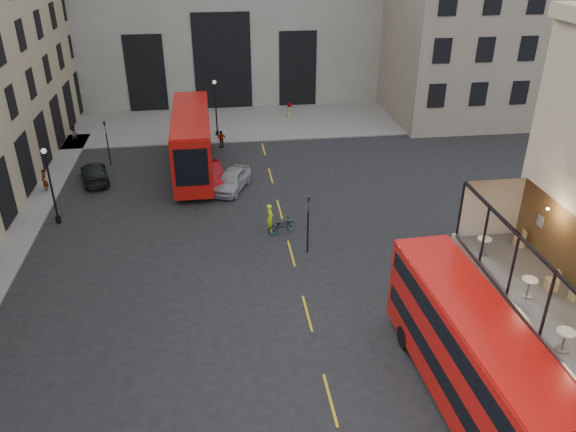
{
  "coord_description": "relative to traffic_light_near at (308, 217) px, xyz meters",
  "views": [
    {
      "loc": [
        -6.09,
        -17.06,
        17.91
      ],
      "look_at": [
        -2.31,
        11.23,
        3.0
      ],
      "focal_mm": 35.0,
      "sensor_mm": 36.0,
      "label": 1
    }
  ],
  "objects": [
    {
      "name": "cafe_table_mid",
      "position": [
        6.89,
        -11.97,
        2.71
      ],
      "size": [
        0.64,
        0.64,
        0.81
      ],
      "color": "beige",
      "rests_on": "cafe_floor"
    },
    {
      "name": "ground",
      "position": [
        1.0,
        -12.0,
        -2.42
      ],
      "size": [
        140.0,
        140.0,
        0.0
      ],
      "primitive_type": "plane",
      "color": "black",
      "rests_on": "ground"
    },
    {
      "name": "cafe_chair_b",
      "position": [
        8.66,
        -12.48,
        2.41
      ],
      "size": [
        0.46,
        0.46,
        0.79
      ],
      "color": "#CCB876",
      "rests_on": "cafe_floor"
    },
    {
      "name": "cafe_chair_c",
      "position": [
        8.11,
        -11.66,
        2.44
      ],
      "size": [
        0.53,
        0.53,
        0.88
      ],
      "color": "#DCB47F",
      "rests_on": "cafe_floor"
    },
    {
      "name": "pavement_far",
      "position": [
        -5.0,
        26.0,
        -2.36
      ],
      "size": [
        40.0,
        12.0,
        0.12
      ],
      "primitive_type": "cube",
      "color": "slate",
      "rests_on": "ground"
    },
    {
      "name": "pedestrian_c",
      "position": [
        -4.68,
        18.85,
        -1.63
      ],
      "size": [
        1.0,
        0.73,
        1.58
      ],
      "primitive_type": "imported",
      "rotation": [
        0.0,
        0.0,
        3.56
      ],
      "color": "gray",
      "rests_on": "ground"
    },
    {
      "name": "pedestrian_b",
      "position": [
        -6.72,
        16.17,
        -1.52
      ],
      "size": [
        1.23,
        1.33,
        1.8
      ],
      "primitive_type": "imported",
      "rotation": [
        0.0,
        0.0,
        0.93
      ],
      "color": "gray",
      "rests_on": "ground"
    },
    {
      "name": "traffic_light_near",
      "position": [
        0.0,
        0.0,
        0.0
      ],
      "size": [
        0.16,
        0.2,
        3.8
      ],
      "color": "black",
      "rests_on": "ground"
    },
    {
      "name": "street_lamp_b",
      "position": [
        -5.0,
        22.0,
        -0.03
      ],
      "size": [
        0.36,
        0.36,
        5.33
      ],
      "color": "black",
      "rests_on": "ground"
    },
    {
      "name": "street_lamp_a",
      "position": [
        -16.0,
        6.0,
        -0.03
      ],
      "size": [
        0.36,
        0.36,
        5.33
      ],
      "color": "black",
      "rests_on": "ground"
    },
    {
      "name": "cyclist",
      "position": [
        -1.97,
        3.14,
        -1.5
      ],
      "size": [
        0.49,
        0.7,
        1.84
      ],
      "primitive_type": "imported",
      "rotation": [
        0.0,
        0.0,
        1.64
      ],
      "color": "#E1FF1A",
      "rests_on": "ground"
    },
    {
      "name": "cafe_chair_d",
      "position": [
        8.51,
        -8.21,
        2.42
      ],
      "size": [
        0.45,
        0.45,
        0.82
      ],
      "color": "#D3B27A",
      "rests_on": "cafe_floor"
    },
    {
      "name": "gateway",
      "position": [
        -4.0,
        35.99,
        6.96
      ],
      "size": [
        35.0,
        10.6,
        18.0
      ],
      "color": "#9E9C93",
      "rests_on": "ground"
    },
    {
      "name": "pedestrian_d",
      "position": [
        2.51,
        26.82,
        -1.65
      ],
      "size": [
        0.79,
        0.9,
        1.55
      ],
      "primitive_type": "imported",
      "rotation": [
        0.0,
        0.0,
        2.06
      ],
      "color": "gray",
      "rests_on": "ground"
    },
    {
      "name": "cafe_table_near",
      "position": [
        6.48,
        -15.16,
        2.71
      ],
      "size": [
        0.65,
        0.65,
        0.81
      ],
      "color": "white",
      "rests_on": "cafe_floor"
    },
    {
      "name": "cafe_table_far",
      "position": [
        6.56,
        -8.63,
        2.7
      ],
      "size": [
        0.63,
        0.63,
        0.79
      ],
      "color": "white",
      "rests_on": "cafe_floor"
    },
    {
      "name": "pedestrian_e",
      "position": [
        -18.0,
        11.18,
        -1.52
      ],
      "size": [
        0.54,
        0.72,
        1.82
      ],
      "primitive_type": "imported",
      "rotation": [
        0.0,
        0.0,
        4.87
      ],
      "color": "gray",
      "rests_on": "ground"
    },
    {
      "name": "host_frontage",
      "position": [
        7.5,
        -12.0,
        -0.17
      ],
      "size": [
        3.0,
        11.0,
        4.5
      ],
      "primitive_type": "cube",
      "color": "tan",
      "rests_on": "ground"
    },
    {
      "name": "cafe_floor",
      "position": [
        7.5,
        -12.0,
        2.12
      ],
      "size": [
        3.0,
        10.0,
        0.1
      ],
      "primitive_type": "cube",
      "color": "slate",
      "rests_on": "host_frontage"
    },
    {
      "name": "car_a",
      "position": [
        -4.17,
        9.82,
        -1.64
      ],
      "size": [
        3.48,
        4.96,
        1.57
      ],
      "primitive_type": "imported",
      "rotation": [
        0.0,
        0.0,
        -0.39
      ],
      "color": "#9C9EA4",
      "rests_on": "ground"
    },
    {
      "name": "pedestrian_a",
      "position": [
        -18.0,
        22.16,
        -1.64
      ],
      "size": [
        0.88,
        0.76,
        1.56
      ],
      "primitive_type": "imported",
      "rotation": [
        0.0,
        0.0,
        0.25
      ],
      "color": "gray",
      "rests_on": "ground"
    },
    {
      "name": "traffic_light_far",
      "position": [
        -14.0,
        16.0,
        0.0
      ],
      "size": [
        0.16,
        0.2,
        3.8
      ],
      "color": "black",
      "rests_on": "ground"
    },
    {
      "name": "bus_far",
      "position": [
        -7.03,
        13.64,
        0.36
      ],
      "size": [
        3.03,
        12.48,
        4.97
      ],
      "color": "#AE100C",
      "rests_on": "ground"
    },
    {
      "name": "car_b",
      "position": [
        -5.75,
        10.85,
        -1.62
      ],
      "size": [
        2.61,
        5.13,
        1.61
      ],
      "primitive_type": "imported",
      "rotation": [
        0.0,
        0.0,
        0.19
      ],
      "color": "#980911",
      "rests_on": "ground"
    },
    {
      "name": "bicycle",
      "position": [
        -1.25,
        2.69,
        -1.92
      ],
      "size": [
        2.05,
        1.34,
        1.02
      ],
      "primitive_type": "imported",
      "rotation": [
        0.0,
        0.0,
        1.95
      ],
      "color": "gray",
      "rests_on": "ground"
    },
    {
      "name": "building_right",
      "position": [
        21.0,
        27.97,
        7.97
      ],
      "size": [
        16.6,
        18.6,
        20.0
      ],
      "color": "gray",
      "rests_on": "ground"
    },
    {
      "name": "car_c",
      "position": [
        -14.7,
        12.8,
        -1.75
      ],
      "size": [
        3.04,
        5.0,
        1.36
      ],
      "primitive_type": "imported",
      "rotation": [
        0.0,
        0.0,
        3.4
      ],
      "color": "black",
      "rests_on": "ground"
    },
    {
      "name": "bus_near",
      "position": [
        4.5,
        -12.85,
        0.24
      ],
      "size": [
        3.18,
        11.97,
        4.74
      ],
      "color": "#B8100C",
      "rests_on": "ground"
    }
  ]
}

